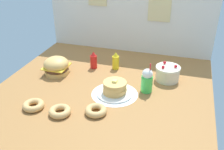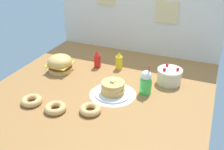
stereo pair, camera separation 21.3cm
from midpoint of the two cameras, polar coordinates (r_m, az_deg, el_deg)
name	(u,v)px [view 1 (the left image)]	position (r cm, az deg, el deg)	size (l,w,h in cm)	color
ground_plane	(102,92)	(232.43, -4.89, -3.82)	(190.60, 197.40, 2.00)	#9E6B38
back_wall	(129,17)	(301.43, 1.70, 12.66)	(190.60, 4.20, 81.74)	silver
doily_mat	(115,94)	(226.82, -2.10, -4.25)	(40.72, 40.72, 0.40)	white
burger	(56,66)	(264.99, -14.39, 1.90)	(24.54, 24.54, 17.70)	#DBA859
pancake_stack	(115,89)	(223.84, -2.13, -3.10)	(31.46, 31.46, 13.60)	white
layer_cake	(168,73)	(249.09, 9.75, 0.32)	(23.10, 23.10, 16.84)	beige
ketchup_bottle	(94,60)	(269.63, -6.34, 3.17)	(7.03, 7.03, 18.51)	red
mustard_bottle	(116,61)	(266.58, -1.47, 3.03)	(7.03, 7.03, 18.51)	yellow
cream_soda_cup	(147,80)	(226.36, 5.05, -1.28)	(10.18, 10.18, 27.78)	green
donut_pink_glaze	(33,105)	(220.55, -19.58, -6.34)	(17.21, 17.21, 5.18)	tan
donut_chocolate	(60,111)	(207.67, -14.32, -7.80)	(17.21, 17.21, 5.18)	tan
donut_vanilla	(96,110)	(203.48, -6.58, -7.82)	(17.21, 17.21, 5.18)	tan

